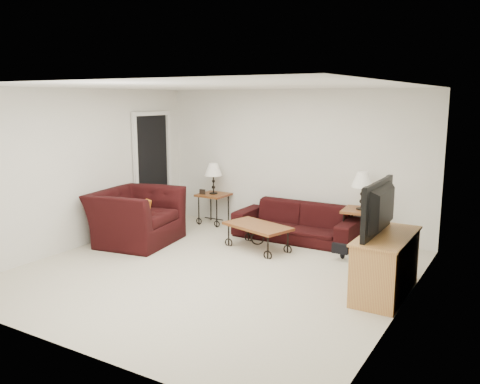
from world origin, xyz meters
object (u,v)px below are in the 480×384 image
(side_table_left, at_px, (214,209))
(tv_stand, at_px, (386,265))
(television, at_px, (387,208))
(lamp_left, at_px, (213,179))
(backpack, at_px, (343,244))
(coffee_table, at_px, (258,237))
(sofa, at_px, (296,222))
(armchair, at_px, (136,217))
(side_table_right, at_px, (360,228))
(lamp_right, at_px, (362,191))

(side_table_left, bearing_deg, tv_stand, -26.19)
(tv_stand, relative_size, television, 1.12)
(side_table_left, xyz_separation_m, television, (3.68, -1.82, 0.78))
(lamp_left, bearing_deg, side_table_left, 0.00)
(lamp_left, height_order, backpack, lamp_left)
(coffee_table, relative_size, backpack, 2.27)
(sofa, relative_size, coffee_table, 1.97)
(side_table_left, xyz_separation_m, lamp_left, (0.00, 0.00, 0.58))
(coffee_table, relative_size, armchair, 0.79)
(sofa, height_order, side_table_left, sofa)
(sofa, xyz_separation_m, backpack, (1.03, -0.60, -0.07))
(side_table_left, xyz_separation_m, coffee_table, (1.49, -1.00, -0.09))
(sofa, relative_size, side_table_right, 3.45)
(side_table_left, distance_m, armchair, 1.74)
(side_table_right, bearing_deg, tv_stand, -64.35)
(armchair, distance_m, backpack, 3.35)
(television, bearing_deg, lamp_right, -154.86)
(lamp_left, bearing_deg, sofa, -5.77)
(lamp_left, bearing_deg, lamp_right, 0.00)
(lamp_left, bearing_deg, armchair, -103.58)
(backpack, bearing_deg, tv_stand, -41.15)
(coffee_table, bearing_deg, television, -20.60)
(side_table_left, distance_m, side_table_right, 2.83)
(side_table_left, bearing_deg, backpack, -15.43)
(lamp_left, bearing_deg, coffee_table, -33.77)
(side_table_left, height_order, television, television)
(lamp_right, height_order, coffee_table, lamp_right)
(tv_stand, height_order, television, television)
(side_table_right, bearing_deg, side_table_left, 180.00)
(side_table_right, relative_size, lamp_right, 1.00)
(lamp_left, relative_size, tv_stand, 0.47)
(lamp_left, xyz_separation_m, television, (3.68, -1.82, 0.20))
(television, bearing_deg, tv_stand, 90.00)
(side_table_left, relative_size, side_table_right, 0.96)
(backpack, bearing_deg, sofa, 158.25)
(lamp_right, bearing_deg, sofa, -170.20)
(side_table_left, bearing_deg, television, -26.32)
(sofa, relative_size, lamp_right, 3.45)
(lamp_right, bearing_deg, armchair, -152.51)
(sofa, height_order, backpack, sofa)
(coffee_table, relative_size, tv_stand, 0.85)
(television, height_order, backpack, television)
(lamp_right, distance_m, coffee_table, 1.81)
(television, bearing_deg, sofa, -130.85)
(lamp_right, bearing_deg, television, -64.86)
(sofa, bearing_deg, coffee_table, -109.62)
(side_table_left, relative_size, coffee_table, 0.55)
(lamp_left, xyz_separation_m, backpack, (2.81, -0.78, -0.64))
(lamp_left, relative_size, backpack, 1.24)
(side_table_right, relative_size, television, 0.54)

